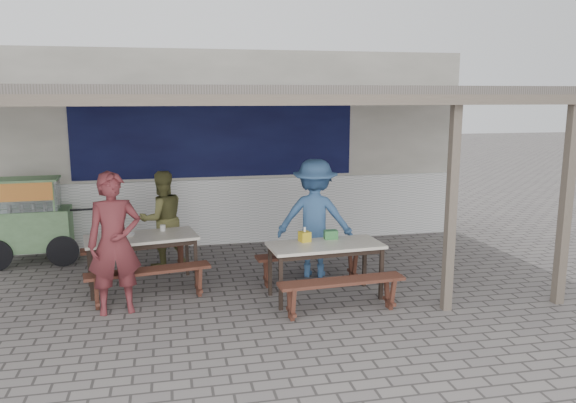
{
  "coord_description": "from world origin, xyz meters",
  "views": [
    {
      "loc": [
        -1.06,
        -7.14,
        2.69
      ],
      "look_at": [
        0.67,
        0.9,
        1.14
      ],
      "focal_mm": 35.0,
      "sensor_mm": 36.0,
      "label": 1
    }
  ],
  "objects_px": {
    "table_left": "(141,241)",
    "table_right": "(325,249)",
    "donation_box": "(331,235)",
    "condiment_jar": "(163,228)",
    "bench_left_wall": "(137,252)",
    "bench_right_street": "(342,288)",
    "patron_right_table": "(315,218)",
    "vendor_cart": "(30,218)",
    "condiment_bowl": "(129,235)",
    "bench_left_street": "(149,277)",
    "patron_wall_side": "(162,219)",
    "tissue_box": "(305,237)",
    "patron_street_side": "(115,243)",
    "bench_right_wall": "(311,260)"
  },
  "relations": [
    {
      "from": "bench_right_wall",
      "to": "patron_wall_side",
      "type": "bearing_deg",
      "value": 143.95
    },
    {
      "from": "bench_right_wall",
      "to": "patron_right_table",
      "type": "relative_size",
      "value": 0.91
    },
    {
      "from": "bench_left_wall",
      "to": "condiment_jar",
      "type": "xyz_separation_m",
      "value": [
        0.41,
        -0.38,
        0.45
      ]
    },
    {
      "from": "bench_left_street",
      "to": "condiment_jar",
      "type": "distance_m",
      "value": 1.02
    },
    {
      "from": "table_left",
      "to": "vendor_cart",
      "type": "xyz_separation_m",
      "value": [
        -1.81,
        1.59,
        0.09
      ]
    },
    {
      "from": "bench_left_street",
      "to": "table_right",
      "type": "relative_size",
      "value": 1.06
    },
    {
      "from": "table_right",
      "to": "donation_box",
      "type": "bearing_deg",
      "value": 55.51
    },
    {
      "from": "table_left",
      "to": "patron_street_side",
      "type": "bearing_deg",
      "value": -116.32
    },
    {
      "from": "tissue_box",
      "to": "condiment_bowl",
      "type": "height_order",
      "value": "tissue_box"
    },
    {
      "from": "vendor_cart",
      "to": "bench_left_street",
      "type": "bearing_deg",
      "value": -51.69
    },
    {
      "from": "table_left",
      "to": "patron_street_side",
      "type": "xyz_separation_m",
      "value": [
        -0.27,
        -0.9,
        0.22
      ]
    },
    {
      "from": "bench_right_street",
      "to": "condiment_bowl",
      "type": "xyz_separation_m",
      "value": [
        -2.64,
        1.61,
        0.43
      ]
    },
    {
      "from": "table_left",
      "to": "condiment_bowl",
      "type": "xyz_separation_m",
      "value": [
        -0.17,
        0.03,
        0.1
      ]
    },
    {
      "from": "vendor_cart",
      "to": "condiment_jar",
      "type": "bearing_deg",
      "value": -34.72
    },
    {
      "from": "table_right",
      "to": "condiment_bowl",
      "type": "bearing_deg",
      "value": 155.43
    },
    {
      "from": "donation_box",
      "to": "condiment_jar",
      "type": "height_order",
      "value": "donation_box"
    },
    {
      "from": "patron_wall_side",
      "to": "donation_box",
      "type": "bearing_deg",
      "value": 124.46
    },
    {
      "from": "bench_left_wall",
      "to": "patron_wall_side",
      "type": "bearing_deg",
      "value": 32.9
    },
    {
      "from": "donation_box",
      "to": "condiment_jar",
      "type": "distance_m",
      "value": 2.47
    },
    {
      "from": "table_left",
      "to": "tissue_box",
      "type": "height_order",
      "value": "tissue_box"
    },
    {
      "from": "bench_left_wall",
      "to": "bench_right_street",
      "type": "distance_m",
      "value": 3.39
    },
    {
      "from": "bench_left_street",
      "to": "donation_box",
      "type": "xyz_separation_m",
      "value": [
        2.47,
        -0.08,
        0.47
      ]
    },
    {
      "from": "vendor_cart",
      "to": "patron_street_side",
      "type": "bearing_deg",
      "value": -60.83
    },
    {
      "from": "bench_right_wall",
      "to": "vendor_cart",
      "type": "relative_size",
      "value": 0.93
    },
    {
      "from": "bench_right_street",
      "to": "tissue_box",
      "type": "height_order",
      "value": "tissue_box"
    },
    {
      "from": "patron_street_side",
      "to": "patron_wall_side",
      "type": "relative_size",
      "value": 1.17
    },
    {
      "from": "table_left",
      "to": "patron_right_table",
      "type": "bearing_deg",
      "value": -9.44
    },
    {
      "from": "table_right",
      "to": "condiment_bowl",
      "type": "relative_size",
      "value": 9.06
    },
    {
      "from": "table_left",
      "to": "table_right",
      "type": "distance_m",
      "value": 2.61
    },
    {
      "from": "patron_street_side",
      "to": "condiment_bowl",
      "type": "bearing_deg",
      "value": 75.48
    },
    {
      "from": "bench_right_street",
      "to": "donation_box",
      "type": "xyz_separation_m",
      "value": [
        0.1,
        0.86,
        0.47
      ]
    },
    {
      "from": "table_left",
      "to": "tissue_box",
      "type": "relative_size",
      "value": 11.88
    },
    {
      "from": "vendor_cart",
      "to": "tissue_box",
      "type": "bearing_deg",
      "value": -33.04
    },
    {
      "from": "bench_right_wall",
      "to": "vendor_cart",
      "type": "bearing_deg",
      "value": 151.63
    },
    {
      "from": "patron_street_side",
      "to": "tissue_box",
      "type": "height_order",
      "value": "patron_street_side"
    },
    {
      "from": "table_left",
      "to": "patron_right_table",
      "type": "relative_size",
      "value": 0.91
    },
    {
      "from": "bench_right_street",
      "to": "patron_street_side",
      "type": "distance_m",
      "value": 2.88
    },
    {
      "from": "bench_right_street",
      "to": "patron_right_table",
      "type": "distance_m",
      "value": 1.67
    },
    {
      "from": "patron_street_side",
      "to": "table_right",
      "type": "bearing_deg",
      "value": -9.17
    },
    {
      "from": "bench_left_wall",
      "to": "bench_right_street",
      "type": "xyz_separation_m",
      "value": [
        2.57,
        -2.21,
        -0.0
      ]
    },
    {
      "from": "table_left",
      "to": "bench_right_wall",
      "type": "bearing_deg",
      "value": -17.43
    },
    {
      "from": "patron_wall_side",
      "to": "tissue_box",
      "type": "height_order",
      "value": "patron_wall_side"
    },
    {
      "from": "vendor_cart",
      "to": "bench_right_street",
      "type": "bearing_deg",
      "value": -38.88
    },
    {
      "from": "patron_right_table",
      "to": "bench_left_wall",
      "type": "bearing_deg",
      "value": 7.31
    },
    {
      "from": "bench_left_wall",
      "to": "patron_right_table",
      "type": "relative_size",
      "value": 0.93
    },
    {
      "from": "table_right",
      "to": "bench_right_wall",
      "type": "distance_m",
      "value": 0.7
    },
    {
      "from": "bench_right_wall",
      "to": "bench_left_wall",
      "type": "bearing_deg",
      "value": 155.04
    },
    {
      "from": "bench_right_street",
      "to": "bench_left_wall",
      "type": "bearing_deg",
      "value": 135.66
    },
    {
      "from": "bench_left_wall",
      "to": "condiment_jar",
      "type": "height_order",
      "value": "condiment_jar"
    },
    {
      "from": "tissue_box",
      "to": "condiment_jar",
      "type": "xyz_separation_m",
      "value": [
        -1.88,
        1.03,
        -0.02
      ]
    }
  ]
}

